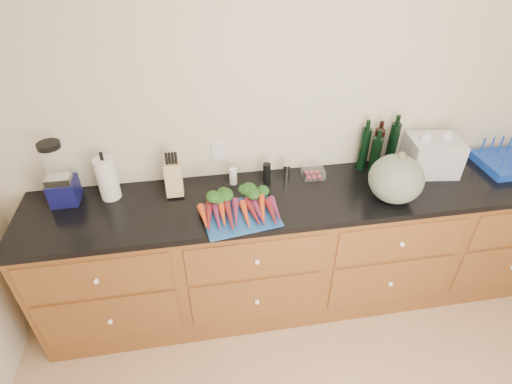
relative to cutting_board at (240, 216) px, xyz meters
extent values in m
cube|color=beige|center=(0.52, 0.48, 0.35)|extent=(4.10, 0.05, 2.60)
cube|color=brown|center=(0.52, 0.16, -0.50)|extent=(3.60, 0.60, 0.90)
cube|color=brown|center=(-0.83, -0.15, -0.23)|extent=(0.82, 0.01, 0.28)
sphere|color=white|center=(-0.83, -0.16, -0.23)|extent=(0.03, 0.03, 0.03)
cube|color=brown|center=(-0.83, -0.15, -0.59)|extent=(0.82, 0.01, 0.38)
sphere|color=white|center=(-0.83, -0.16, -0.59)|extent=(0.03, 0.03, 0.03)
cube|color=brown|center=(0.07, -0.15, -0.23)|extent=(0.82, 0.01, 0.28)
sphere|color=white|center=(0.07, -0.16, -0.23)|extent=(0.03, 0.03, 0.03)
cube|color=brown|center=(0.07, -0.15, -0.59)|extent=(0.82, 0.01, 0.38)
sphere|color=white|center=(0.07, -0.16, -0.59)|extent=(0.03, 0.03, 0.03)
cube|color=brown|center=(0.97, -0.15, -0.23)|extent=(0.82, 0.01, 0.28)
sphere|color=white|center=(0.97, -0.16, -0.23)|extent=(0.03, 0.03, 0.03)
cube|color=brown|center=(0.97, -0.15, -0.59)|extent=(0.82, 0.01, 0.38)
sphere|color=white|center=(0.97, -0.16, -0.59)|extent=(0.03, 0.03, 0.03)
cube|color=brown|center=(1.87, -0.15, -0.59)|extent=(0.82, 0.01, 0.38)
cube|color=black|center=(0.52, 0.16, -0.03)|extent=(3.64, 0.62, 0.04)
cube|color=#1D4F97|center=(0.00, 0.00, 0.00)|extent=(0.47, 0.38, 0.01)
cone|color=#E2491A|center=(-0.20, -0.02, 0.03)|extent=(0.05, 0.22, 0.05)
cone|color=maroon|center=(-0.17, -0.02, 0.03)|extent=(0.05, 0.22, 0.05)
cone|color=#73234D|center=(-0.14, -0.02, 0.03)|extent=(0.05, 0.22, 0.05)
cone|color=#E2491A|center=(-0.10, -0.02, 0.03)|extent=(0.05, 0.22, 0.05)
cone|color=maroon|center=(-0.07, -0.02, 0.03)|extent=(0.05, 0.22, 0.05)
cone|color=#73234D|center=(-0.03, -0.02, 0.03)|extent=(0.05, 0.22, 0.05)
ellipsoid|color=#184416|center=(-0.12, 0.14, 0.04)|extent=(0.22, 0.13, 0.06)
cone|color=#E2491A|center=(0.03, -0.02, 0.03)|extent=(0.05, 0.22, 0.05)
cone|color=maroon|center=(0.07, -0.02, 0.03)|extent=(0.05, 0.22, 0.05)
cone|color=#73234D|center=(0.10, -0.02, 0.03)|extent=(0.05, 0.22, 0.05)
cone|color=#E2491A|center=(0.14, -0.02, 0.03)|extent=(0.05, 0.22, 0.05)
cone|color=maroon|center=(0.17, -0.02, 0.03)|extent=(0.05, 0.22, 0.05)
cone|color=#73234D|center=(0.20, -0.02, 0.03)|extent=(0.05, 0.22, 0.05)
ellipsoid|color=#184416|center=(0.12, 0.14, 0.04)|extent=(0.22, 0.13, 0.06)
ellipsoid|color=#586656|center=(0.94, 0.02, 0.14)|extent=(0.32, 0.32, 0.29)
cube|color=#0F114A|center=(-1.02, 0.32, 0.07)|extent=(0.16, 0.16, 0.15)
cube|color=silver|center=(-1.02, 0.29, 0.17)|extent=(0.14, 0.09, 0.05)
cylinder|color=white|center=(-1.02, 0.32, 0.26)|extent=(0.12, 0.12, 0.20)
cylinder|color=black|center=(-1.02, 0.32, 0.38)|extent=(0.13, 0.13, 0.03)
cylinder|color=white|center=(-0.76, 0.32, 0.13)|extent=(0.12, 0.12, 0.27)
cube|color=tan|center=(-0.37, 0.30, 0.10)|extent=(0.10, 0.10, 0.20)
cylinder|color=white|center=(0.00, 0.34, 0.05)|extent=(0.05, 0.05, 0.11)
cylinder|color=black|center=(0.22, 0.34, 0.06)|extent=(0.05, 0.05, 0.13)
cylinder|color=silver|center=(0.35, 0.34, 0.05)|extent=(0.05, 0.05, 0.11)
cube|color=white|center=(0.53, 0.33, 0.03)|extent=(0.14, 0.11, 0.06)
cylinder|color=black|center=(0.88, 0.38, 0.14)|extent=(0.07, 0.07, 0.30)
cylinder|color=black|center=(0.98, 0.39, 0.13)|extent=(0.07, 0.07, 0.28)
cylinder|color=black|center=(1.08, 0.38, 0.15)|extent=(0.07, 0.07, 0.32)
cylinder|color=black|center=(0.94, 0.32, 0.12)|extent=(0.07, 0.07, 0.26)
cube|color=#143EB2|center=(1.91, 0.24, 0.02)|extent=(0.43, 0.35, 0.05)
camera|label=1|loc=(-0.20, -1.77, 1.46)|focal=28.00mm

